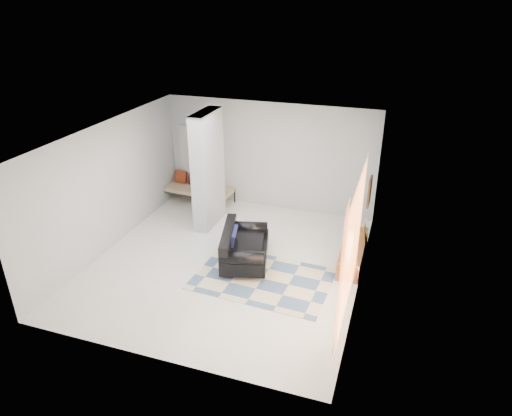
% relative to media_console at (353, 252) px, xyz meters
% --- Properties ---
extents(floor, '(6.00, 6.00, 0.00)m').
position_rel_media_console_xyz_m(floor, '(-2.52, -0.90, -0.20)').
color(floor, white).
rests_on(floor, ground).
extents(ceiling, '(6.00, 6.00, 0.00)m').
position_rel_media_console_xyz_m(ceiling, '(-2.52, -0.90, 2.60)').
color(ceiling, white).
rests_on(ceiling, wall_back).
extents(wall_back, '(6.00, 0.00, 6.00)m').
position_rel_media_console_xyz_m(wall_back, '(-2.52, 2.10, 1.20)').
color(wall_back, silver).
rests_on(wall_back, ground).
extents(wall_front, '(6.00, 0.00, 6.00)m').
position_rel_media_console_xyz_m(wall_front, '(-2.52, -3.90, 1.20)').
color(wall_front, silver).
rests_on(wall_front, ground).
extents(wall_left, '(0.00, 6.00, 6.00)m').
position_rel_media_console_xyz_m(wall_left, '(-5.27, -0.90, 1.20)').
color(wall_left, silver).
rests_on(wall_left, ground).
extents(wall_right, '(0.00, 6.00, 6.00)m').
position_rel_media_console_xyz_m(wall_right, '(0.23, -0.90, 1.20)').
color(wall_right, silver).
rests_on(wall_right, ground).
extents(partition_column, '(0.35, 1.20, 2.80)m').
position_rel_media_console_xyz_m(partition_column, '(-3.62, 0.70, 1.20)').
color(partition_column, '#B8BEC0').
rests_on(partition_column, floor).
extents(hallway_door, '(0.85, 0.06, 2.04)m').
position_rel_media_console_xyz_m(hallway_door, '(-4.62, 2.06, 0.82)').
color(hallway_door, silver).
rests_on(hallway_door, floor).
extents(curtain, '(0.00, 2.55, 2.55)m').
position_rel_media_console_xyz_m(curtain, '(0.15, -2.05, 1.25)').
color(curtain, '#FF8A43').
rests_on(curtain, wall_right).
extents(wall_art, '(0.04, 0.45, 0.55)m').
position_rel_media_console_xyz_m(wall_art, '(0.20, -0.00, 1.45)').
color(wall_art, '#3E2311').
rests_on(wall_art, wall_right).
extents(media_console, '(0.45, 1.74, 0.80)m').
position_rel_media_console_xyz_m(media_console, '(0.00, 0.00, 0.00)').
color(media_console, brown).
rests_on(media_console, floor).
extents(loveseat, '(1.28, 1.74, 0.76)m').
position_rel_media_console_xyz_m(loveseat, '(-2.23, -0.78, 0.15)').
color(loveseat, silver).
rests_on(loveseat, floor).
extents(daybed, '(1.95, 0.95, 0.77)m').
position_rel_media_console_xyz_m(daybed, '(-4.44, 1.72, 0.21)').
color(daybed, black).
rests_on(daybed, floor).
extents(area_rug, '(2.78, 1.94, 0.01)m').
position_rel_media_console_xyz_m(area_rug, '(-1.62, -1.28, -0.20)').
color(area_rug, beige).
rests_on(area_rug, floor).
extents(cylinder_lamp, '(0.11, 0.11, 0.62)m').
position_rel_media_console_xyz_m(cylinder_lamp, '(-0.02, -0.66, 0.50)').
color(cylinder_lamp, white).
rests_on(cylinder_lamp, media_console).
extents(bronze_figurine, '(0.13, 0.13, 0.23)m').
position_rel_media_console_xyz_m(bronze_figurine, '(-0.05, 0.61, 0.31)').
color(bronze_figurine, black).
rests_on(bronze_figurine, media_console).
extents(vase, '(0.22, 0.22, 0.21)m').
position_rel_media_console_xyz_m(vase, '(-0.05, -0.25, 0.30)').
color(vase, silver).
rests_on(vase, media_console).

